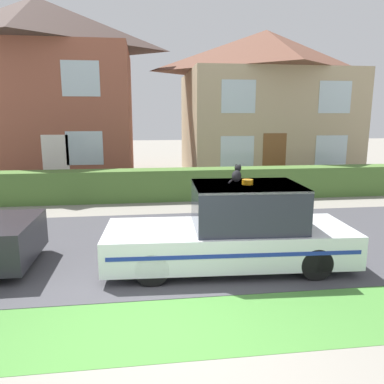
{
  "coord_description": "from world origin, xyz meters",
  "views": [
    {
      "loc": [
        -0.13,
        -4.4,
        2.81
      ],
      "look_at": [
        0.99,
        4.14,
        1.05
      ],
      "focal_mm": 35.0,
      "sensor_mm": 36.0,
      "label": 1
    }
  ],
  "objects_px": {
    "police_car": "(234,230)",
    "house_left": "(42,90)",
    "house_right": "(264,102)",
    "cat": "(237,175)"
  },
  "relations": [
    {
      "from": "house_left",
      "to": "house_right",
      "type": "height_order",
      "value": "house_left"
    },
    {
      "from": "house_left",
      "to": "house_right",
      "type": "relative_size",
      "value": 1.03
    },
    {
      "from": "cat",
      "to": "house_right",
      "type": "height_order",
      "value": "house_right"
    },
    {
      "from": "house_right",
      "to": "cat",
      "type": "bearing_deg",
      "value": -110.04
    },
    {
      "from": "police_car",
      "to": "house_left",
      "type": "height_order",
      "value": "house_left"
    },
    {
      "from": "cat",
      "to": "house_left",
      "type": "xyz_separation_m",
      "value": [
        -5.96,
        11.38,
        2.14
      ]
    },
    {
      "from": "house_left",
      "to": "house_right",
      "type": "bearing_deg",
      "value": 1.84
    },
    {
      "from": "cat",
      "to": "police_car",
      "type": "bearing_deg",
      "value": 16.91
    },
    {
      "from": "police_car",
      "to": "house_left",
      "type": "xyz_separation_m",
      "value": [
        -6.0,
        11.16,
        3.23
      ]
    },
    {
      "from": "house_left",
      "to": "house_right",
      "type": "distance_m",
      "value": 10.25
    }
  ]
}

